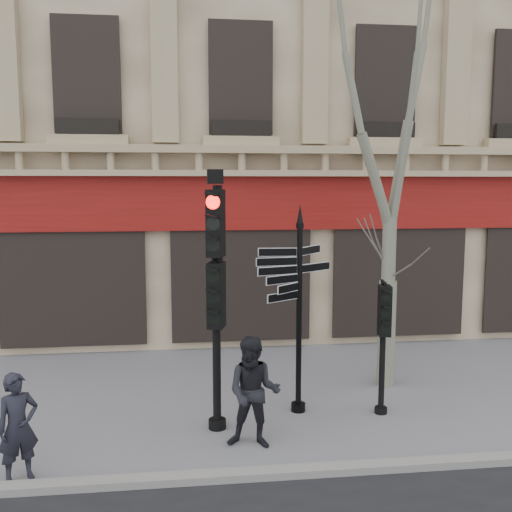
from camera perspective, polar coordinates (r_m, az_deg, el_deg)
The scene contains 9 objects.
ground at distance 9.76m, azimuth 1.38°, elevation -17.30°, with size 80.00×80.00×0.00m, color slate.
kerb at distance 8.50m, azimuth 2.83°, elevation -20.82°, with size 80.00×0.25×0.12m, color gray.
building at distance 21.87m, azimuth -3.55°, elevation 20.26°, with size 28.00×15.52×18.00m.
fingerpost at distance 9.96m, azimuth 4.37°, elevation -1.81°, with size 2.02×2.02×3.71m.
traffic_signal_main at distance 9.20m, azimuth -4.03°, elevation -1.24°, with size 0.55×0.46×4.28m.
traffic_signal_secondary at distance 10.25m, azimuth 12.61°, elevation -6.71°, with size 0.43×0.33×2.31m.
plane_tree at distance 11.58m, azimuth 13.61°, elevation 15.70°, with size 3.11×3.11×8.26m.
pedestrian_a at distance 8.73m, azimuth -22.71°, elevation -15.52°, with size 0.55×0.36×1.52m, color black.
pedestrian_b at distance 9.00m, azimuth -0.22°, elevation -13.49°, with size 0.85×0.66×1.74m, color black.
Camera 1 is at (-1.28, -8.79, 4.06)m, focal length 40.00 mm.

